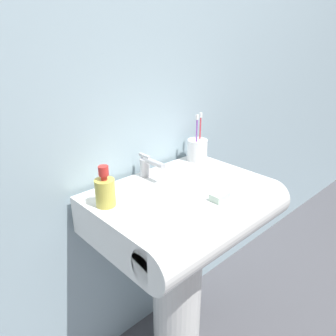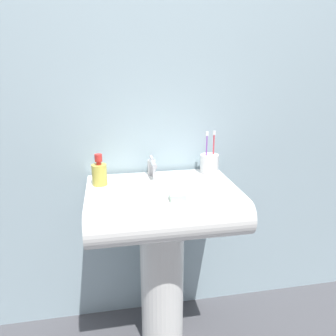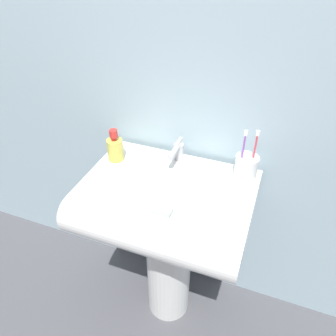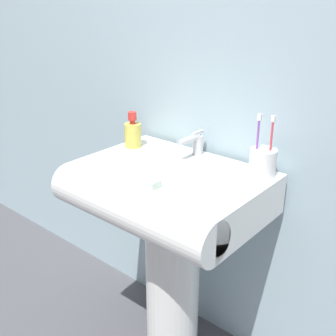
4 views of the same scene
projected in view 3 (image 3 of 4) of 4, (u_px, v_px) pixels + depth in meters
The scene contains 8 objects.
ground_plane at pixel (169, 302), 1.69m from camera, with size 6.00×6.00×0.00m, color #4C4C51.
wall_back at pixel (194, 55), 1.16m from camera, with size 5.00×0.05×2.40m, color #9EB7C1.
sink_pedestal at pixel (169, 263), 1.50m from camera, with size 0.20×0.20×0.66m, color white.
sink_basin at pixel (164, 206), 1.22m from camera, with size 0.63×0.47×0.14m.
faucet at pixel (177, 151), 1.30m from camera, with size 0.04×0.13×0.09m.
toothbrush_cup at pixel (246, 166), 1.22m from camera, with size 0.09×0.09×0.20m.
soap_bottle at pixel (115, 148), 1.31m from camera, with size 0.06×0.06×0.14m.
bar_soap at pixel (163, 211), 1.08m from camera, with size 0.06×0.04×0.02m, color silver.
Camera 3 is at (0.33, -0.88, 1.57)m, focal length 35.00 mm.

